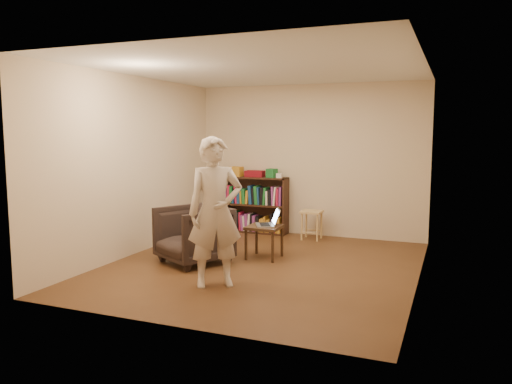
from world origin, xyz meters
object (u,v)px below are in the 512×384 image
at_px(armchair, 194,235).
at_px(laptop, 269,222).
at_px(side_table, 264,231).
at_px(person, 215,212).
at_px(stool, 312,216).
at_px(bookshelf, 255,208).

relative_size(armchair, laptop, 1.91).
height_order(side_table, laptop, laptop).
relative_size(side_table, person, 0.27).
bearing_deg(stool, armchair, -118.28).
xyz_separation_m(laptop, person, (-0.13, -1.45, 0.35)).
distance_m(bookshelf, side_table, 1.87).
bearing_deg(stool, bookshelf, 169.16).
distance_m(armchair, laptop, 1.09).
bearing_deg(side_table, person, -92.87).
bearing_deg(laptop, armchair, -81.03).
distance_m(stool, person, 2.93).
bearing_deg(armchair, side_table, 64.39).
height_order(side_table, person, person).
bearing_deg(bookshelf, side_table, -63.89).
bearing_deg(armchair, laptop, 64.25).
height_order(stool, side_table, stool).
bearing_deg(side_table, bookshelf, 116.11).
height_order(armchair, side_table, armchair).
height_order(stool, laptop, laptop).
height_order(bookshelf, armchair, bookshelf).
relative_size(stool, laptop, 1.08).
height_order(stool, person, person).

